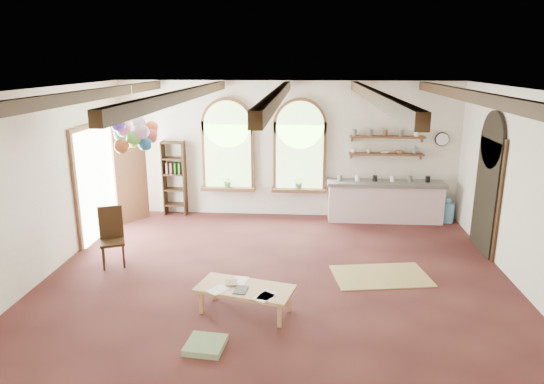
# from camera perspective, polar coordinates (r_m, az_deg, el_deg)

# --- Properties ---
(floor) EXTENTS (8.00, 8.00, 0.00)m
(floor) POSITION_cam_1_polar(r_m,az_deg,el_deg) (8.62, 0.65, -9.74)
(floor) COLOR #552623
(floor) RESTS_ON ground
(ceiling_beams) EXTENTS (6.20, 6.80, 0.18)m
(ceiling_beams) POSITION_cam_1_polar(r_m,az_deg,el_deg) (7.83, 0.72, 11.30)
(ceiling_beams) COLOR #342210
(ceiling_beams) RESTS_ON ceiling
(window_left) EXTENTS (1.30, 0.28, 2.20)m
(window_left) POSITION_cam_1_polar(r_m,az_deg,el_deg) (11.56, -5.21, 5.15)
(window_left) COLOR brown
(window_left) RESTS_ON floor
(window_right) EXTENTS (1.30, 0.28, 2.20)m
(window_right) POSITION_cam_1_polar(r_m,az_deg,el_deg) (11.40, 3.28, 5.05)
(window_right) COLOR brown
(window_right) RESTS_ON floor
(left_doorway) EXTENTS (0.10, 1.90, 2.50)m
(left_doorway) POSITION_cam_1_polar(r_m,az_deg,el_deg) (10.86, -19.97, 1.04)
(left_doorway) COLOR brown
(left_doorway) RESTS_ON floor
(right_doorway) EXTENTS (0.10, 1.30, 2.40)m
(right_doorway) POSITION_cam_1_polar(r_m,az_deg,el_deg) (10.24, 23.88, -0.45)
(right_doorway) COLOR black
(right_doorway) RESTS_ON floor
(kitchen_counter) EXTENTS (2.68, 0.62, 0.94)m
(kitchen_counter) POSITION_cam_1_polar(r_m,az_deg,el_deg) (11.59, 13.11, -1.03)
(kitchen_counter) COLOR beige
(kitchen_counter) RESTS_ON floor
(wall_shelf_lower) EXTENTS (1.70, 0.24, 0.04)m
(wall_shelf_lower) POSITION_cam_1_polar(r_m,az_deg,el_deg) (11.52, 13.29, 4.36)
(wall_shelf_lower) COLOR brown
(wall_shelf_lower) RESTS_ON wall_back
(wall_shelf_upper) EXTENTS (1.70, 0.24, 0.04)m
(wall_shelf_upper) POSITION_cam_1_polar(r_m,az_deg,el_deg) (11.45, 13.42, 6.32)
(wall_shelf_upper) COLOR brown
(wall_shelf_upper) RESTS_ON wall_back
(wall_clock) EXTENTS (0.32, 0.04, 0.32)m
(wall_clock) POSITION_cam_1_polar(r_m,az_deg,el_deg) (11.79, 19.38, 5.88)
(wall_clock) COLOR black
(wall_clock) RESTS_ON wall_back
(bookshelf) EXTENTS (0.53, 0.32, 1.80)m
(bookshelf) POSITION_cam_1_polar(r_m,az_deg,el_deg) (11.88, -11.41, 1.58)
(bookshelf) COLOR #342210
(bookshelf) RESTS_ON floor
(coffee_table) EXTENTS (1.53, 0.98, 0.40)m
(coffee_table) POSITION_cam_1_polar(r_m,az_deg,el_deg) (7.31, -3.20, -11.46)
(coffee_table) COLOR tan
(coffee_table) RESTS_ON floor
(side_chair) EXTENTS (0.56, 0.56, 1.08)m
(side_chair) POSITION_cam_1_polar(r_m,az_deg,el_deg) (9.36, -18.20, -6.37)
(side_chair) COLOR #342210
(side_chair) RESTS_ON floor
(floor_mat) EXTENTS (1.77, 1.26, 0.02)m
(floor_mat) POSITION_cam_1_polar(r_m,az_deg,el_deg) (8.77, 12.68, -9.60)
(floor_mat) COLOR tan
(floor_mat) RESTS_ON floor
(floor_cushion) EXTENTS (0.54, 0.54, 0.09)m
(floor_cushion) POSITION_cam_1_polar(r_m,az_deg,el_deg) (6.69, -7.84, -17.40)
(floor_cushion) COLOR gray
(floor_cushion) RESTS_ON floor
(water_jug_a) EXTENTS (0.30, 0.30, 0.59)m
(water_jug_a) POSITION_cam_1_polar(r_m,az_deg,el_deg) (11.96, 19.92, -2.16)
(water_jug_a) COLOR #5FA3CD
(water_jug_a) RESTS_ON floor
(water_jug_b) EXTENTS (0.31, 0.31, 0.61)m
(water_jug_b) POSITION_cam_1_polar(r_m,az_deg,el_deg) (11.90, 18.94, -2.11)
(water_jug_b) COLOR #5FA3CD
(water_jug_b) RESTS_ON floor
(balloon_cluster) EXTENTS (0.86, 0.91, 1.16)m
(balloon_cluster) POSITION_cam_1_polar(r_m,az_deg,el_deg) (9.26, -15.87, 6.55)
(balloon_cluster) COLOR white
(balloon_cluster) RESTS_ON floor
(table_book) EXTENTS (0.20, 0.26, 0.02)m
(table_book) POSITION_cam_1_polar(r_m,az_deg,el_deg) (7.42, -5.45, -10.58)
(table_book) COLOR olive
(table_book) RESTS_ON coffee_table
(tablet) EXTENTS (0.21, 0.29, 0.01)m
(tablet) POSITION_cam_1_polar(r_m,az_deg,el_deg) (7.20, -3.68, -11.41)
(tablet) COLOR black
(tablet) RESTS_ON coffee_table
(potted_plant_left) EXTENTS (0.27, 0.23, 0.30)m
(potted_plant_left) POSITION_cam_1_polar(r_m,az_deg,el_deg) (11.62, -5.21, 1.26)
(potted_plant_left) COLOR #598C4C
(potted_plant_left) RESTS_ON window_left
(potted_plant_right) EXTENTS (0.27, 0.23, 0.30)m
(potted_plant_right) POSITION_cam_1_polar(r_m,az_deg,el_deg) (11.46, 3.21, 1.11)
(potted_plant_right) COLOR #598C4C
(potted_plant_right) RESTS_ON window_right
(shelf_cup_a) EXTENTS (0.12, 0.10, 0.10)m
(shelf_cup_a) POSITION_cam_1_polar(r_m,az_deg,el_deg) (11.41, 9.58, 4.80)
(shelf_cup_a) COLOR white
(shelf_cup_a) RESTS_ON wall_shelf_lower
(shelf_cup_b) EXTENTS (0.10, 0.10, 0.09)m
(shelf_cup_b) POSITION_cam_1_polar(r_m,az_deg,el_deg) (11.45, 11.33, 4.74)
(shelf_cup_b) COLOR beige
(shelf_cup_b) RESTS_ON wall_shelf_lower
(shelf_bowl_a) EXTENTS (0.22, 0.22, 0.05)m
(shelf_bowl_a) POSITION_cam_1_polar(r_m,az_deg,el_deg) (11.50, 13.06, 4.59)
(shelf_bowl_a) COLOR beige
(shelf_bowl_a) RESTS_ON wall_shelf_lower
(shelf_bowl_b) EXTENTS (0.20, 0.20, 0.06)m
(shelf_bowl_b) POSITION_cam_1_polar(r_m,az_deg,el_deg) (11.56, 14.78, 4.56)
(shelf_bowl_b) COLOR #8C664C
(shelf_bowl_b) RESTS_ON wall_shelf_lower
(shelf_vase) EXTENTS (0.18, 0.18, 0.19)m
(shelf_vase) POSITION_cam_1_polar(r_m,az_deg,el_deg) (11.62, 16.51, 4.81)
(shelf_vase) COLOR slate
(shelf_vase) RESTS_ON wall_shelf_lower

